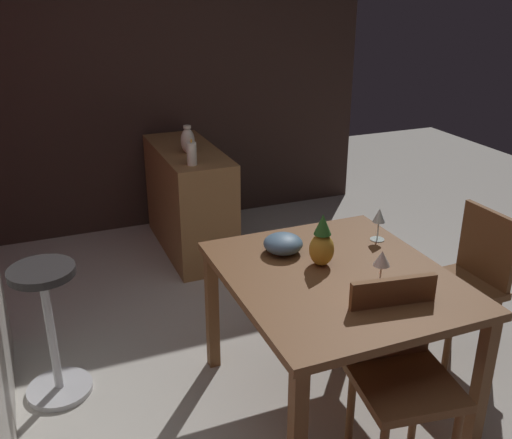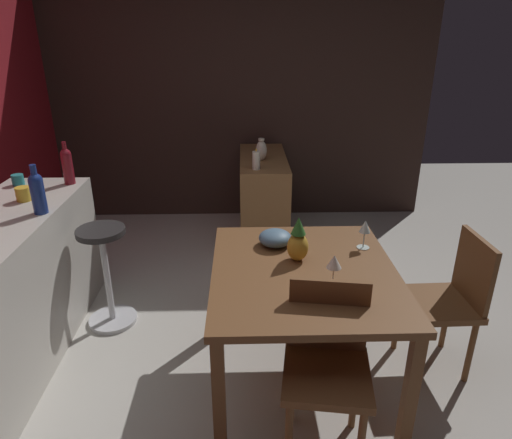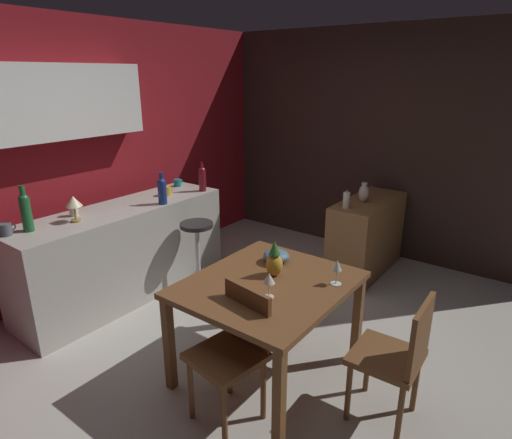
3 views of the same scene
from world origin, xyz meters
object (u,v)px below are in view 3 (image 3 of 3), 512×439
chair_near_window (234,348)px  cup_slate (6,230)px  wine_glass_right (269,279)px  cup_mustard (166,191)px  sideboard_cabinet (366,236)px  bar_stool (198,255)px  pineapple_centerpiece (274,261)px  cup_cream (74,210)px  chair_by_doorway (397,355)px  wine_bottle_green (26,210)px  vase_ceramic_ivory (364,193)px  wine_bottle_cobalt (162,190)px  cup_teal (178,183)px  counter_lamp (74,203)px  fruit_bowl (276,256)px  dining_table (268,293)px  wine_bottle_ruby (202,178)px  wine_glass_left (337,267)px  pillar_candle_tall (346,200)px

chair_near_window → cup_slate: size_ratio=6.86×
wine_glass_right → cup_mustard: 2.07m
sideboard_cabinet → bar_stool: bearing=141.6°
pineapple_centerpiece → cup_slate: bearing=116.7°
cup_cream → chair_near_window: bearing=-95.8°
wine_glass_right → chair_by_doorway: bearing=-70.6°
chair_by_doorway → wine_bottle_green: (-0.78, 2.73, 0.59)m
chair_near_window → vase_ceramic_ivory: size_ratio=4.20×
wine_bottle_cobalt → wine_glass_right: bearing=-110.5°
cup_teal → counter_lamp: size_ratio=0.53×
cup_slate → counter_lamp: bearing=-15.0°
cup_mustard → chair_by_doorway: bearing=-102.6°
wine_bottle_green → cup_cream: 0.45m
cup_teal → cup_mustard: (-0.33, -0.19, 0.01)m
chair_near_window → pineapple_centerpiece: (0.56, 0.08, 0.36)m
fruit_bowl → cup_cream: size_ratio=1.86×
dining_table → pineapple_centerpiece: (0.11, 0.03, 0.20)m
pineapple_centerpiece → cup_mustard: bearing=71.5°
cup_mustard → counter_lamp: bearing=-179.7°
pineapple_centerpiece → vase_ceramic_ivory: bearing=4.1°
wine_glass_right → cup_cream: (-0.08, 2.04, 0.09)m
wine_bottle_ruby → wine_glass_left: bearing=-111.8°
fruit_bowl → wine_bottle_ruby: size_ratio=0.64×
fruit_bowl → sideboard_cabinet: bearing=-0.2°
dining_table → wine_bottle_cobalt: size_ratio=3.75×
chair_near_window → wine_bottle_ruby: 2.29m
dining_table → sideboard_cabinet: sideboard_cabinet is taller
fruit_bowl → pillar_candle_tall: size_ratio=1.07×
wine_bottle_ruby → bar_stool: bearing=-143.9°
chair_by_doorway → bar_stool: 2.21m
sideboard_cabinet → chair_near_window: size_ratio=1.27×
wine_bottle_green → counter_lamp: wine_bottle_green is taller
pillar_candle_tall → bar_stool: bearing=134.2°
pineapple_centerpiece → wine_bottle_ruby: size_ratio=0.84×
fruit_bowl → cup_mustard: 1.68m
wine_glass_right → pineapple_centerpiece: (0.28, 0.15, -0.02)m
cup_slate → cup_cream: bearing=2.2°
cup_cream → counter_lamp: (-0.08, -0.16, 0.11)m
dining_table → wine_bottle_cobalt: (0.46, 1.56, 0.39)m
pineapple_centerpiece → cup_mustard: 1.83m
wine_bottle_cobalt → counter_lamp: bearing=166.1°
cup_slate → cup_mustard: bearing=-4.9°
chair_by_doorway → wine_bottle_ruby: (0.94, 2.47, 0.56)m
cup_teal → cup_mustard: cup_mustard is taller
wine_bottle_green → chair_near_window: bearing=-83.2°
cup_mustard → chair_near_window: bearing=-122.0°
cup_slate → fruit_bowl: bearing=-57.2°
bar_stool → cup_teal: 0.97m
pineapple_centerpiece → fruit_bowl: pineapple_centerpiece is taller
sideboard_cabinet → wine_glass_left: wine_glass_left is taller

